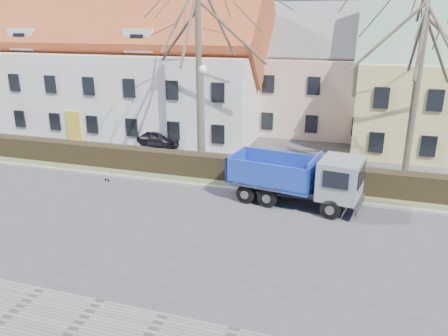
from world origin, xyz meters
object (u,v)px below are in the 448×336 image
(cart_frame, at_px, (105,176))
(dump_truck, at_px, (290,177))
(parked_car_a, at_px, (159,138))
(streetlight, at_px, (204,120))

(cart_frame, bearing_deg, dump_truck, 0.02)
(cart_frame, relative_size, parked_car_a, 0.18)
(streetlight, relative_size, parked_car_a, 1.77)
(streetlight, distance_m, parked_car_a, 7.10)
(dump_truck, relative_size, cart_frame, 10.38)
(dump_truck, height_order, parked_car_a, dump_truck)
(dump_truck, distance_m, streetlight, 6.66)
(parked_car_a, bearing_deg, dump_truck, -112.81)
(dump_truck, xyz_separation_m, cart_frame, (-10.38, -0.00, -1.03))
(parked_car_a, bearing_deg, streetlight, -118.22)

